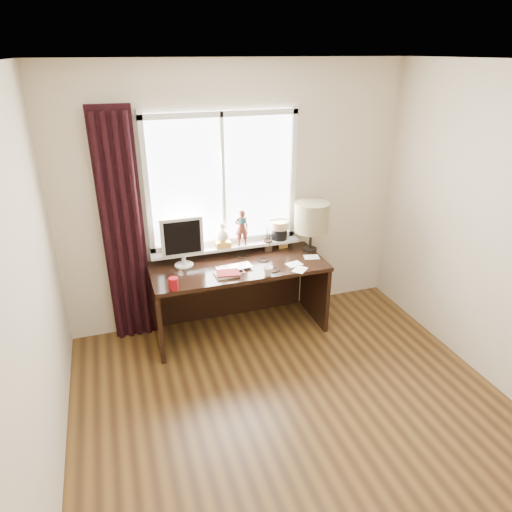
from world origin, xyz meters
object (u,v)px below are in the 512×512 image
object	(u,v)px
desk	(237,283)
table_lamp	(312,218)
monitor	(182,239)
mug	(268,271)
laptop	(235,268)
red_cup	(174,284)

from	to	relation	value
desk	table_lamp	size ratio (longest dim) A/B	3.27
monitor	table_lamp	bearing A→B (deg)	-2.18
mug	monitor	world-z (taller)	monitor
laptop	desk	size ratio (longest dim) A/B	0.20
red_cup	desk	xyz separation A→B (m)	(0.68, 0.40, -0.30)
desk	red_cup	bearing A→B (deg)	-149.65
red_cup	monitor	distance (m)	0.53
red_cup	table_lamp	world-z (taller)	table_lamp
mug	red_cup	world-z (taller)	red_cup
desk	monitor	xyz separation A→B (m)	(-0.51, 0.05, 0.52)
laptop	red_cup	xyz separation A→B (m)	(-0.61, -0.22, 0.04)
laptop	monitor	size ratio (longest dim) A/B	0.69
laptop	table_lamp	bearing A→B (deg)	6.84
mug	monitor	xyz separation A→B (m)	(-0.70, 0.45, 0.23)
red_cup	desk	size ratio (longest dim) A/B	0.06
monitor	table_lamp	size ratio (longest dim) A/B	0.94
laptop	desk	world-z (taller)	laptop
monitor	table_lamp	xyz separation A→B (m)	(1.31, -0.05, 0.09)
desk	monitor	world-z (taller)	monitor
desk	monitor	size ratio (longest dim) A/B	3.47
red_cup	desk	bearing A→B (deg)	30.35
desk	table_lamp	world-z (taller)	table_lamp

